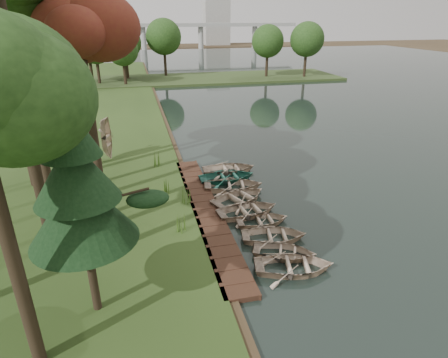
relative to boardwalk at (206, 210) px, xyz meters
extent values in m
plane|color=#3D2F1D|center=(1.60, 0.00, -0.15)|extent=(300.00, 300.00, 0.00)
cube|color=black|center=(31.60, 20.00, -0.12)|extent=(130.00, 200.00, 0.05)
cube|color=#362015|center=(0.00, 0.00, 0.00)|extent=(1.60, 16.00, 0.30)
cube|color=#30421D|center=(9.60, 50.00, 0.08)|extent=(50.00, 14.00, 0.45)
cylinder|color=black|center=(-13.73, 50.00, 2.70)|extent=(0.50, 0.50, 4.80)
sphere|color=#264718|center=(-13.73, 50.00, 6.30)|extent=(5.60, 5.60, 5.60)
cylinder|color=black|center=(-7.07, 50.00, 2.70)|extent=(0.50, 0.50, 4.80)
sphere|color=#264718|center=(-7.07, 50.00, 6.30)|extent=(5.60, 5.60, 5.60)
cylinder|color=black|center=(-0.40, 50.00, 2.70)|extent=(0.50, 0.50, 4.80)
sphere|color=#264718|center=(-0.40, 50.00, 6.30)|extent=(5.60, 5.60, 5.60)
cylinder|color=black|center=(6.27, 50.00, 2.70)|extent=(0.50, 0.50, 4.80)
sphere|color=#264718|center=(6.27, 50.00, 6.30)|extent=(5.60, 5.60, 5.60)
cylinder|color=black|center=(12.93, 50.00, 2.70)|extent=(0.50, 0.50, 4.80)
sphere|color=#264718|center=(12.93, 50.00, 6.30)|extent=(5.60, 5.60, 5.60)
cylinder|color=black|center=(19.60, 50.00, 2.70)|extent=(0.50, 0.50, 4.80)
sphere|color=#264718|center=(19.60, 50.00, 6.30)|extent=(5.60, 5.60, 5.60)
cylinder|color=black|center=(26.27, 50.00, 2.70)|extent=(0.50, 0.50, 4.80)
sphere|color=#264718|center=(26.27, 50.00, 6.30)|extent=(5.60, 5.60, 5.60)
cube|color=#A5A5A0|center=(11.60, 120.00, 7.85)|extent=(90.00, 4.00, 1.20)
cylinder|color=#A5A5A0|center=(-18.40, 120.00, 3.85)|extent=(1.80, 1.80, 8.00)
cylinder|color=#A5A5A0|center=(1.60, 120.00, 3.85)|extent=(1.80, 1.80, 8.00)
cylinder|color=#A5A5A0|center=(21.60, 120.00, 3.85)|extent=(1.80, 1.80, 8.00)
cylinder|color=#A5A5A0|center=(41.60, 120.00, 3.85)|extent=(1.80, 1.80, 8.00)
cylinder|color=#A5A5A0|center=(61.60, 120.00, 3.85)|extent=(1.80, 1.80, 8.00)
cube|color=#A5A5A0|center=(31.60, 140.00, 8.85)|extent=(10.00, 8.00, 18.00)
cube|color=#A5A5A0|center=(-3.40, 145.00, 5.85)|extent=(8.00, 8.00, 12.00)
imported|color=tan|center=(2.86, -6.52, 0.28)|extent=(4.14, 3.33, 0.76)
imported|color=tan|center=(2.86, -5.35, 0.22)|extent=(3.74, 3.30, 0.64)
imported|color=tan|center=(2.89, -3.87, 0.25)|extent=(3.82, 3.04, 0.71)
imported|color=tan|center=(2.85, -2.12, 0.21)|extent=(3.03, 2.18, 0.62)
imported|color=tan|center=(2.35, -0.93, 0.29)|extent=(4.03, 3.10, 0.77)
imported|color=tan|center=(2.31, 0.77, 0.30)|extent=(4.62, 4.04, 0.80)
imported|color=tan|center=(2.41, 2.66, 0.31)|extent=(4.36, 3.42, 0.82)
imported|color=#2B7761|center=(2.34, 4.12, 0.31)|extent=(4.09, 3.01, 0.82)
imported|color=tan|center=(2.85, 5.62, 0.31)|extent=(4.02, 2.92, 0.82)
imported|color=tan|center=(-5.85, 10.03, 0.50)|extent=(3.79, 3.08, 0.69)
cylinder|color=black|center=(-7.43, -9.25, 4.83)|extent=(0.43, 0.43, 9.36)
cylinder|color=black|center=(-8.23, -2.16, 6.34)|extent=(0.49, 0.49, 12.38)
cylinder|color=black|center=(-5.82, 0.63, 5.36)|extent=(0.45, 0.45, 10.42)
ellipsoid|color=maroon|center=(-5.82, 0.63, 10.57)|extent=(3.68, 3.68, 3.13)
cylinder|color=black|center=(-8.80, 1.97, 6.57)|extent=(0.50, 0.50, 12.84)
cylinder|color=black|center=(-6.98, 5.13, 5.16)|extent=(0.44, 0.44, 10.02)
ellipsoid|color=#264718|center=(-6.98, 5.13, 10.17)|extent=(4.05, 4.05, 3.44)
cylinder|color=black|center=(-10.66, 6.12, 7.17)|extent=(0.52, 0.52, 14.04)
cylinder|color=black|center=(-9.09, 7.92, 5.99)|extent=(0.47, 0.47, 11.69)
cylinder|color=black|center=(-5.72, -7.17, 1.99)|extent=(0.32, 0.32, 3.67)
cone|color=black|center=(-5.72, -7.17, 4.60)|extent=(3.80, 3.80, 2.60)
cone|color=black|center=(-5.72, -7.17, 6.02)|extent=(2.90, 2.90, 2.25)
cone|color=black|center=(-5.72, -7.17, 7.45)|extent=(2.00, 2.00, 1.90)
cone|color=#3F661E|center=(-1.77, -2.29, 0.65)|extent=(0.60, 0.60, 0.99)
cone|color=#3F661E|center=(-2.15, 2.85, 0.66)|extent=(0.60, 0.60, 1.02)
cone|color=#3F661E|center=(-1.00, 0.97, 0.70)|extent=(0.60, 0.60, 1.09)
cone|color=#3F661E|center=(-2.34, 7.69, 0.72)|extent=(0.60, 0.60, 1.15)
camera|label=1|loc=(-3.58, -19.49, 10.70)|focal=30.00mm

